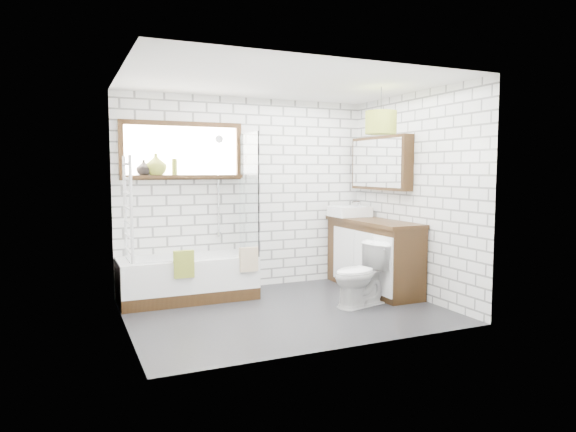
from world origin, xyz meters
name	(u,v)px	position (x,y,z in m)	size (l,w,h in m)	color
floor	(286,311)	(0.00, 0.00, -0.01)	(3.40, 2.60, 0.01)	black
ceiling	(286,81)	(0.00, 0.00, 2.50)	(3.40, 2.60, 0.01)	white
wall_back	(247,194)	(0.00, 1.30, 1.25)	(3.40, 0.01, 2.50)	white
wall_front	(347,207)	(0.00, -1.30, 1.25)	(3.40, 0.01, 2.50)	white
wall_left	(123,203)	(-1.70, 0.00, 1.25)	(0.01, 2.60, 2.50)	white
wall_right	(414,196)	(1.70, 0.00, 1.25)	(0.01, 2.60, 2.50)	white
window	(183,151)	(-0.85, 1.26, 1.80)	(1.52, 0.16, 0.68)	black
towel_radiator	(128,208)	(-1.66, 0.00, 1.20)	(0.06, 0.52, 1.00)	white
mirror_cabinet	(380,163)	(1.62, 0.60, 1.65)	(0.16, 1.20, 0.70)	black
shower_riser	(218,187)	(-0.40, 1.26, 1.35)	(0.02, 0.02, 1.30)	silver
bathtub	(188,278)	(-0.89, 0.94, 0.26)	(1.61, 0.71, 0.52)	white
shower_screen	(249,193)	(-0.10, 0.94, 1.27)	(0.02, 0.72, 1.50)	white
towel_green	(184,264)	(-1.00, 0.59, 0.50)	(0.23, 0.06, 0.31)	olive
towel_beige	(249,259)	(-0.23, 0.59, 0.50)	(0.22, 0.06, 0.29)	tan
vanity	(373,255)	(1.44, 0.47, 0.46)	(0.52, 1.61, 0.92)	black
basin	(350,211)	(1.38, 0.97, 0.99)	(0.49, 0.43, 0.14)	white
tap	(360,207)	(1.54, 0.97, 1.05)	(0.03, 0.03, 0.15)	silver
toilet	(361,274)	(0.88, -0.15, 0.37)	(0.72, 0.41, 0.73)	white
vase_olive	(156,166)	(-1.18, 1.23, 1.61)	(0.25, 0.25, 0.26)	olive
vase_dark	(144,169)	(-1.33, 1.23, 1.57)	(0.18, 0.18, 0.19)	black
bottle	(175,169)	(-0.96, 1.23, 1.58)	(0.06, 0.06, 0.20)	olive
pendant	(381,122)	(1.11, -0.15, 2.10)	(0.35, 0.35, 0.26)	olive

